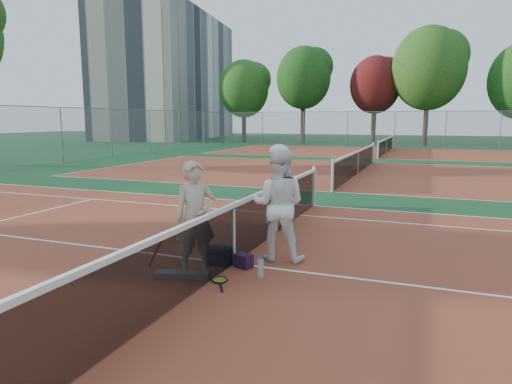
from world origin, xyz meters
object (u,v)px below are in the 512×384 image
at_px(apartment_block, 170,77).
at_px(water_bottle, 261,268).
at_px(sports_bag_navy, 220,256).
at_px(sports_bag_purple, 244,261).
at_px(racket_spare, 220,280).
at_px(racket_black_held, 288,245).
at_px(racket_red, 162,250).
at_px(player_a, 195,218).
at_px(net_main, 233,234).
at_px(player_b, 279,205).

distance_m(apartment_block, water_bottle, 53.41).
height_order(sports_bag_navy, sports_bag_purple, sports_bag_navy).
relative_size(racket_spare, water_bottle, 2.00).
xyz_separation_m(sports_bag_purple, water_bottle, (0.42, -0.36, 0.04)).
bearing_deg(apartment_block, racket_black_held, -56.54).
bearing_deg(apartment_block, racket_spare, -57.88).
distance_m(racket_red, racket_spare, 1.23).
relative_size(player_a, racket_red, 3.20).
relative_size(net_main, player_a, 6.28).
bearing_deg(sports_bag_navy, player_b, 37.41).
distance_m(apartment_block, racket_red, 52.56).
xyz_separation_m(racket_red, racket_black_held, (1.84, 0.95, 0.02)).
bearing_deg(sports_bag_purple, player_b, 57.82).
distance_m(net_main, water_bottle, 0.88).
bearing_deg(water_bottle, sports_bag_purple, 140.05).
distance_m(player_a, sports_bag_navy, 0.90).
bearing_deg(player_a, racket_red, 129.52).
height_order(player_b, sports_bag_navy, player_b).
bearing_deg(player_a, sports_bag_navy, 31.64).
relative_size(racket_black_held, racket_spare, 0.97).
bearing_deg(player_b, racket_red, 25.25).
xyz_separation_m(net_main, racket_red, (-1.03, -0.53, -0.24)).
xyz_separation_m(apartment_block, racket_spare, (28.13, -44.81, -7.49)).
bearing_deg(racket_red, apartment_block, 99.15).
relative_size(net_main, racket_spare, 18.30).
bearing_deg(player_a, racket_spare, -62.30).
distance_m(apartment_block, player_a, 52.92).
relative_size(player_b, water_bottle, 6.33).
xyz_separation_m(racket_black_held, sports_bag_navy, (-1.00, -0.54, -0.14)).
relative_size(net_main, racket_red, 20.08).
xyz_separation_m(player_a, sports_bag_navy, (0.15, 0.52, -0.73)).
relative_size(apartment_block, racket_red, 40.24).
distance_m(apartment_block, racket_black_held, 52.73).
bearing_deg(player_b, sports_bag_navy, 30.68).
bearing_deg(racket_spare, racket_black_held, -58.49).
relative_size(apartment_block, racket_black_held, 37.65).
height_order(apartment_block, racket_black_held, apartment_block).
bearing_deg(net_main, player_a, -118.95).
xyz_separation_m(net_main, racket_black_held, (0.81, 0.42, -0.22)).
distance_m(net_main, racket_red, 1.18).
height_order(racket_red, water_bottle, racket_red).
bearing_deg(sports_bag_purple, sports_bag_navy, -179.45).
relative_size(player_b, racket_spare, 3.16).
relative_size(player_a, racket_spare, 2.92).
relative_size(net_main, sports_bag_purple, 39.92).
distance_m(sports_bag_purple, water_bottle, 0.56).
bearing_deg(player_b, net_main, 32.54).
bearing_deg(racket_black_held, player_b, -49.68).
bearing_deg(racket_black_held, player_a, 15.13).
distance_m(racket_spare, sports_bag_navy, 0.78).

